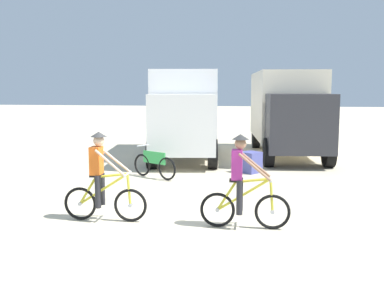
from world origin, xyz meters
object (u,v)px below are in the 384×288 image
at_px(box_truck_avon_van, 185,109).
at_px(bicycle_spare, 154,165).
at_px(cyclist_orange_shirt, 102,180).
at_px(supply_crate, 251,162).
at_px(cyclist_cowboy_hat, 242,185).
at_px(box_truck_cream_rv, 287,109).

distance_m(box_truck_avon_van, bicycle_spare, 4.62).
distance_m(cyclist_orange_shirt, supply_crate, 6.41).
bearing_deg(supply_crate, box_truck_avon_van, 131.16).
distance_m(cyclist_cowboy_hat, bicycle_spare, 5.30).
relative_size(box_truck_cream_rv, cyclist_cowboy_hat, 3.82).
height_order(box_truck_cream_rv, supply_crate, box_truck_cream_rv).
bearing_deg(box_truck_cream_rv, cyclist_cowboy_hat, -97.70).
xyz_separation_m(bicycle_spare, supply_crate, (2.84, 1.31, -0.06)).
height_order(cyclist_cowboy_hat, supply_crate, cyclist_cowboy_hat).
height_order(cyclist_orange_shirt, cyclist_cowboy_hat, same).
bearing_deg(cyclist_cowboy_hat, supply_crate, 89.88).
distance_m(box_truck_avon_van, cyclist_orange_shirt, 8.86).
bearing_deg(box_truck_cream_rv, box_truck_avon_van, -166.58).
height_order(cyclist_cowboy_hat, bicycle_spare, cyclist_cowboy_hat).
xyz_separation_m(cyclist_orange_shirt, cyclist_cowboy_hat, (2.82, -0.03, 0.00)).
distance_m(cyclist_orange_shirt, cyclist_cowboy_hat, 2.82).
xyz_separation_m(cyclist_cowboy_hat, bicycle_spare, (-2.83, 4.46, -0.45)).
relative_size(cyclist_cowboy_hat, bicycle_spare, 1.20).
bearing_deg(box_truck_cream_rv, bicycle_spare, -127.95).
bearing_deg(cyclist_orange_shirt, bicycle_spare, 90.23).
xyz_separation_m(box_truck_cream_rv, cyclist_orange_shirt, (-4.14, -9.75, -1.03)).
xyz_separation_m(cyclist_cowboy_hat, supply_crate, (0.01, 5.77, -0.51)).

